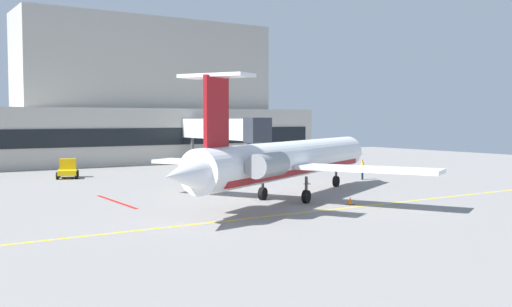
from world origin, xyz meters
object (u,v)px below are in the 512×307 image
(baggage_tug, at_px, (244,163))
(pushback_tractor, at_px, (336,159))
(regional_jet, at_px, (288,160))
(belt_loader, at_px, (68,169))
(marshaller, at_px, (362,169))

(baggage_tug, height_order, pushback_tractor, baggage_tug)
(baggage_tug, bearing_deg, regional_jet, -113.98)
(baggage_tug, relative_size, belt_loader, 1.27)
(pushback_tractor, height_order, belt_loader, pushback_tractor)
(pushback_tractor, bearing_deg, regional_jet, -136.79)
(regional_jet, bearing_deg, pushback_tractor, 43.21)
(baggage_tug, height_order, marshaller, baggage_tug)
(belt_loader, bearing_deg, pushback_tractor, -6.56)
(baggage_tug, distance_m, marshaller, 14.52)
(regional_jet, xyz_separation_m, marshaller, (14.38, 7.75, -1.92))
(regional_jet, height_order, belt_loader, regional_jet)
(baggage_tug, bearing_deg, pushback_tractor, -1.70)
(regional_jet, bearing_deg, marshaller, 28.34)
(belt_loader, bearing_deg, marshaller, -35.97)
(pushback_tractor, relative_size, belt_loader, 1.09)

